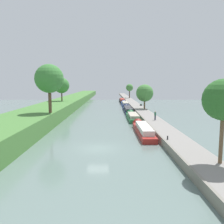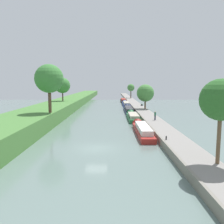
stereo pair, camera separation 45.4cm
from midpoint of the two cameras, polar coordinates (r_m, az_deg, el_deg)
ground_plane at (r=27.27m, az=-4.02°, el=-8.99°), size 160.00×160.00×0.00m
right_towpath at (r=28.27m, az=16.08°, el=-7.77°), size 3.25×260.00×0.86m
stone_quay at (r=27.82m, az=12.59°, el=-7.85°), size 0.25×260.00×0.91m
narrowboat_red at (r=35.32m, az=7.28°, el=-4.31°), size 1.93×13.10×2.01m
narrowboat_green at (r=49.07m, az=4.85°, el=-1.13°), size 2.18×11.66×2.07m
narrowboat_navy at (r=62.44m, az=3.71°, el=0.65°), size 2.10×15.50×2.00m
narrowboat_blue at (r=78.54m, az=3.04°, el=2.02°), size 2.03×15.74×1.99m
narrowboat_black at (r=94.48m, az=2.34°, el=2.87°), size 1.94×14.95×1.97m
tree_rightbank_near at (r=20.82m, az=25.35°, el=2.69°), size 3.44×3.44×7.09m
tree_rightbank_midnear at (r=61.31m, az=7.87°, el=4.66°), size 4.53×4.53×6.41m
tree_rightbank_midfar at (r=106.22m, az=4.24°, el=6.01°), size 3.27×3.27×6.36m
tree_leftbank_downstream at (r=66.86m, az=-12.57°, el=6.42°), size 4.35×4.35×6.56m
tree_leftbank_upstream at (r=40.41m, az=-15.59°, el=7.92°), size 4.82×4.82×8.18m
person_walking at (r=42.72m, az=10.34°, el=-0.83°), size 0.34×0.34×1.66m
mooring_bollard_near at (r=28.44m, az=13.14°, el=-6.22°), size 0.16×0.16×0.45m
mooring_bollard_far at (r=101.61m, az=3.20°, el=3.46°), size 0.16×0.16×0.45m
park_bench at (r=69.87m, az=6.99°, el=1.86°), size 0.44×1.50×0.47m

